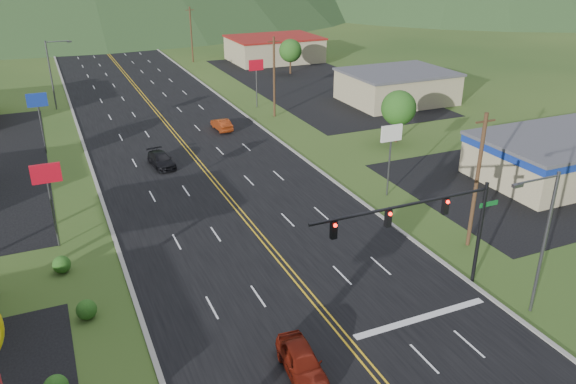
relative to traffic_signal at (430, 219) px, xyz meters
name	(u,v)px	position (x,y,z in m)	size (l,w,h in m)	color
traffic_signal	(430,219)	(0.00, 0.00, 0.00)	(13.10, 0.43, 7.00)	black
streetlight_east	(542,236)	(4.70, -4.00, -0.15)	(3.28, 0.25, 9.00)	#59595E
streetlight_west	(53,70)	(-18.16, 56.00, -0.15)	(3.28, 0.25, 9.00)	#59595E
building_east_near	(561,155)	(23.52, 11.00, -3.06)	(15.40, 10.40, 4.10)	tan
building_east_mid	(397,86)	(25.52, 41.00, -3.17)	(14.40, 11.40, 4.30)	tan
building_east_far	(274,49)	(21.52, 76.00, -3.07)	(16.40, 12.40, 4.50)	tan
pole_sign_west_a	(47,182)	(-20.48, 16.00, -0.28)	(2.00, 0.18, 6.40)	#59595E
pole_sign_west_b	(38,106)	(-20.48, 38.00, -0.28)	(2.00, 0.18, 6.40)	#59595E
pole_sign_east_a	(391,141)	(6.52, 14.00, -0.28)	(2.00, 0.18, 6.40)	#59595E
pole_sign_east_b	(256,70)	(6.52, 46.00, -0.28)	(2.00, 0.18, 6.40)	#59595E
tree_east_a	(399,108)	(15.52, 26.00, -1.44)	(3.84, 3.84, 5.82)	#382314
tree_east_b	(290,51)	(19.52, 64.00, -1.44)	(3.84, 3.84, 5.82)	#382314
utility_pole_a	(477,180)	(7.02, 4.00, -0.20)	(1.60, 0.28, 10.00)	#382314
utility_pole_b	(274,77)	(7.02, 41.00, -0.20)	(1.60, 0.28, 10.00)	#382314
utility_pole_c	(191,34)	(7.02, 81.00, -0.20)	(1.60, 0.28, 10.00)	#382314
utility_pole_d	(149,12)	(7.02, 121.00, -0.20)	(1.60, 0.28, 10.00)	#382314
car_red_near	(302,362)	(-9.92, -3.37, -4.58)	(1.77, 4.39, 1.50)	maroon
car_dark_mid	(161,160)	(-10.13, 28.99, -4.67)	(1.86, 4.57, 1.33)	black
car_red_far	(222,125)	(-0.99, 38.07, -4.65)	(1.43, 4.11, 1.35)	maroon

